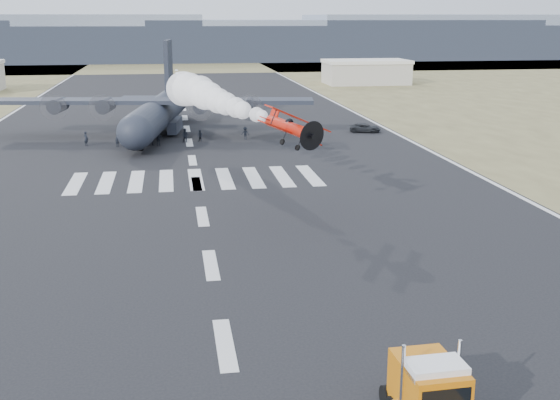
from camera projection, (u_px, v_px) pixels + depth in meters
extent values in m
cube|color=brown|center=(175.00, 65.00, 244.13)|extent=(500.00, 80.00, 0.00)
cube|color=slate|center=(174.00, 43.00, 271.16)|extent=(150.00, 50.00, 13.00)
cube|color=slate|center=(338.00, 39.00, 280.61)|extent=(150.00, 50.00, 15.00)
cube|color=slate|center=(491.00, 36.00, 290.06)|extent=(150.00, 50.00, 17.00)
cube|color=#A6A093|center=(366.00, 73.00, 173.88)|extent=(20.00, 12.00, 5.20)
cube|color=silver|center=(366.00, 61.00, 173.14)|extent=(20.50, 12.50, 0.80)
cube|color=#C85B0B|center=(437.00, 396.00, 27.14)|extent=(2.32, 1.71, 1.98)
cube|color=black|center=(446.00, 399.00, 26.34)|extent=(1.98, 0.19, 0.81)
cube|color=white|center=(436.00, 368.00, 27.14)|extent=(2.31, 1.53, 0.45)
cube|color=#C85B0B|center=(421.00, 381.00, 28.75)|extent=(2.32, 1.89, 2.34)
cylinder|color=black|center=(387.00, 397.00, 29.89)|extent=(0.40, 1.00, 0.99)
cylinder|color=black|center=(432.00, 392.00, 30.28)|extent=(0.40, 1.00, 0.99)
cylinder|color=red|center=(289.00, 127.00, 56.82)|extent=(2.26, 5.43, 0.96)
sphere|color=black|center=(288.00, 123.00, 56.92)|extent=(0.75, 0.75, 0.75)
cylinder|color=black|center=(303.00, 132.00, 54.53)|extent=(1.20, 0.89, 1.07)
cylinder|color=black|center=(305.00, 133.00, 54.20)|extent=(2.29, 0.61, 2.36)
cube|color=red|center=(291.00, 133.00, 56.54)|extent=(6.04, 2.51, 2.61)
cube|color=red|center=(293.00, 117.00, 55.92)|extent=(6.23, 2.56, 2.70)
cube|color=red|center=(277.00, 117.00, 58.88)|extent=(0.34, 0.96, 1.07)
cube|color=red|center=(277.00, 123.00, 59.01)|extent=(2.26, 1.26, 0.09)
cylinder|color=black|center=(284.00, 146.00, 56.06)|extent=(0.24, 0.49, 0.47)
cylinder|color=black|center=(303.00, 144.00, 56.71)|extent=(0.24, 0.49, 0.47)
sphere|color=white|center=(276.00, 123.00, 59.21)|extent=(0.75, 0.75, 0.75)
sphere|color=white|center=(265.00, 119.00, 61.49)|extent=(1.06, 1.06, 1.06)
sphere|color=white|center=(255.00, 115.00, 63.77)|extent=(1.37, 1.37, 1.37)
sphere|color=white|center=(245.00, 111.00, 66.05)|extent=(1.69, 1.69, 1.69)
sphere|color=white|center=(235.00, 107.00, 68.33)|extent=(2.00, 2.00, 2.00)
sphere|color=white|center=(227.00, 104.00, 70.61)|extent=(2.31, 2.31, 2.31)
sphere|color=white|center=(219.00, 101.00, 72.89)|extent=(2.62, 2.62, 2.62)
sphere|color=white|center=(211.00, 98.00, 75.17)|extent=(2.93, 2.93, 2.93)
sphere|color=white|center=(204.00, 96.00, 77.45)|extent=(3.24, 3.24, 3.24)
sphere|color=white|center=(197.00, 93.00, 79.73)|extent=(3.56, 3.56, 3.56)
sphere|color=white|center=(191.00, 91.00, 82.01)|extent=(3.87, 3.87, 3.87)
sphere|color=white|center=(185.00, 88.00, 84.29)|extent=(4.18, 4.18, 4.18)
cylinder|color=black|center=(156.00, 115.00, 98.31)|extent=(8.89, 30.99, 4.38)
sphere|color=black|center=(135.00, 132.00, 83.47)|extent=(4.38, 4.38, 4.38)
cone|color=black|center=(172.00, 102.00, 113.15)|extent=(5.31, 7.15, 4.38)
cube|color=black|center=(154.00, 101.00, 96.73)|extent=(44.02, 11.06, 0.55)
cylinder|color=black|center=(58.00, 106.00, 96.26)|extent=(2.57, 4.41, 1.97)
cylinder|color=#3F3F44|center=(53.00, 108.00, 94.14)|extent=(3.69, 0.61, 3.73)
cylinder|color=black|center=(106.00, 105.00, 96.30)|extent=(2.57, 4.41, 1.97)
cylinder|color=#3F3F44|center=(102.00, 107.00, 94.18)|extent=(3.69, 0.61, 3.73)
cylinder|color=black|center=(202.00, 105.00, 96.37)|extent=(2.57, 4.41, 1.97)
cylinder|color=#3F3F44|center=(200.00, 107.00, 94.25)|extent=(3.69, 0.61, 3.73)
cylinder|color=black|center=(249.00, 105.00, 96.41)|extent=(2.57, 4.41, 1.97)
cylinder|color=#3F3F44|center=(249.00, 107.00, 94.29)|extent=(3.69, 0.61, 3.73)
cube|color=black|center=(169.00, 69.00, 109.64)|extent=(1.38, 4.97, 8.76)
cube|color=black|center=(170.00, 98.00, 111.34)|extent=(15.66, 5.53, 0.38)
cube|color=black|center=(141.00, 125.00, 99.77)|extent=(2.28, 6.70, 1.75)
cylinder|color=black|center=(141.00, 130.00, 99.93)|extent=(0.72, 1.27, 1.21)
cube|color=black|center=(175.00, 125.00, 99.80)|extent=(2.28, 6.70, 1.75)
cylinder|color=black|center=(175.00, 130.00, 99.95)|extent=(0.72, 1.27, 1.21)
cylinder|color=black|center=(141.00, 147.00, 87.25)|extent=(0.58, 1.04, 0.99)
imported|color=black|center=(365.00, 128.00, 101.36)|extent=(4.89, 3.28, 1.25)
imported|color=black|center=(117.00, 140.00, 90.05)|extent=(0.76, 0.74, 1.60)
imported|color=black|center=(185.00, 136.00, 92.96)|extent=(1.03, 0.79, 1.86)
imported|color=black|center=(245.00, 133.00, 95.52)|extent=(1.18, 0.87, 1.66)
imported|color=black|center=(158.00, 139.00, 90.51)|extent=(1.17, 0.76, 1.84)
imported|color=black|center=(137.00, 138.00, 91.34)|extent=(1.02, 0.75, 1.89)
imported|color=black|center=(151.00, 139.00, 90.67)|extent=(1.64, 1.41, 1.78)
imported|color=black|center=(86.00, 139.00, 90.64)|extent=(0.87, 0.87, 1.85)
imported|color=black|center=(200.00, 136.00, 93.60)|extent=(0.90, 0.87, 1.60)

